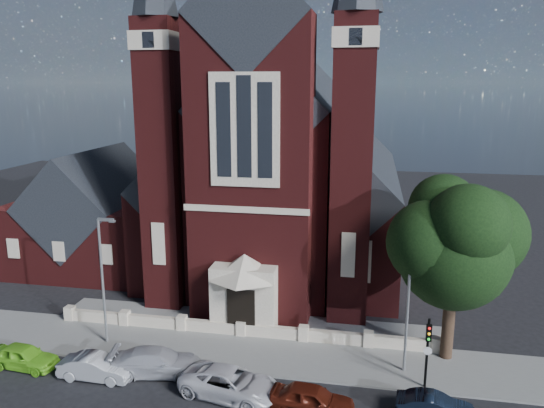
{
  "coord_description": "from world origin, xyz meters",
  "views": [
    {
      "loc": [
        7.73,
        -23.79,
        15.86
      ],
      "look_at": [
        0.95,
        12.0,
        7.5
      ],
      "focal_mm": 35.0,
      "sensor_mm": 36.0,
      "label": 1
    }
  ],
  "objects": [
    {
      "name": "pavement_strip",
      "position": [
        0.0,
        4.5,
        0.0
      ],
      "size": [
        60.0,
        5.0,
        0.12
      ],
      "primitive_type": "cube",
      "color": "slate",
      "rests_on": "ground"
    },
    {
      "name": "ground",
      "position": [
        0.0,
        15.0,
        0.0
      ],
      "size": [
        120.0,
        120.0,
        0.0
      ],
      "primitive_type": "plane",
      "color": "black",
      "rests_on": "ground"
    },
    {
      "name": "car_white_suv",
      "position": [
        1.06,
        -0.09,
        0.74
      ],
      "size": [
        5.73,
        3.51,
        1.48
      ],
      "primitive_type": "imported",
      "rotation": [
        0.0,
        0.0,
        1.36
      ],
      "color": "silver",
      "rests_on": "ground"
    },
    {
      "name": "car_silver_b",
      "position": [
        -3.52,
        1.24,
        0.74
      ],
      "size": [
        5.38,
        2.97,
        1.48
      ],
      "primitive_type": "imported",
      "rotation": [
        0.0,
        0.0,
        1.75
      ],
      "color": "#B2B3BB",
      "rests_on": "ground"
    },
    {
      "name": "traffic_signal",
      "position": [
        11.0,
        2.43,
        2.58
      ],
      "size": [
        0.28,
        0.42,
        4.0
      ],
      "color": "black",
      "rests_on": "ground"
    },
    {
      "name": "street_lamp_right",
      "position": [
        10.09,
        4.0,
        4.6
      ],
      "size": [
        1.16,
        0.22,
        8.09
      ],
      "color": "gray",
      "rests_on": "ground"
    },
    {
      "name": "forecourt_paving",
      "position": [
        0.0,
        8.5,
        0.0
      ],
      "size": [
        26.0,
        3.0,
        0.14
      ],
      "primitive_type": "cube",
      "color": "slate",
      "rests_on": "ground"
    },
    {
      "name": "car_silver_a",
      "position": [
        -6.61,
        0.18,
        0.67
      ],
      "size": [
        4.09,
        1.43,
        1.35
      ],
      "primitive_type": "imported",
      "rotation": [
        0.0,
        0.0,
        1.57
      ],
      "color": "#9EA1A6",
      "rests_on": "ground"
    },
    {
      "name": "street_lamp_left",
      "position": [
        -7.91,
        4.0,
        4.6
      ],
      "size": [
        1.16,
        0.22,
        8.09
      ],
      "color": "gray",
      "rests_on": "ground"
    },
    {
      "name": "church",
      "position": [
        -0.0,
        22.94,
        8.19
      ],
      "size": [
        20.01,
        34.9,
        29.2
      ],
      "color": "#491313",
      "rests_on": "ground"
    },
    {
      "name": "car_lime_van",
      "position": [
        -11.24,
        0.48,
        0.68
      ],
      "size": [
        4.12,
        1.93,
        1.36
      ],
      "primitive_type": "imported",
      "rotation": [
        0.0,
        0.0,
        1.49
      ],
      "color": "#7DD82B",
      "rests_on": "ground"
    },
    {
      "name": "street_tree",
      "position": [
        12.6,
        5.71,
        6.96
      ],
      "size": [
        6.4,
        6.6,
        10.7
      ],
      "color": "black",
      "rests_on": "ground"
    },
    {
      "name": "forecourt_wall",
      "position": [
        0.0,
        6.5,
        0.0
      ],
      "size": [
        24.0,
        0.4,
        0.9
      ],
      "primitive_type": "cube",
      "color": "#B5A690",
      "rests_on": "ground"
    },
    {
      "name": "car_dark_red",
      "position": [
        5.35,
        -0.66,
        0.71
      ],
      "size": [
        4.32,
        2.11,
        1.42
      ],
      "primitive_type": "imported",
      "rotation": [
        0.0,
        0.0,
        1.46
      ],
      "color": "#51180D",
      "rests_on": "ground"
    },
    {
      "name": "parish_hall",
      "position": [
        -16.0,
        18.0,
        4.01
      ],
      "size": [
        12.0,
        12.2,
        10.24
      ],
      "color": "#491313",
      "rests_on": "ground"
    },
    {
      "name": "car_navy",
      "position": [
        11.24,
        -0.08,
        0.61
      ],
      "size": [
        3.82,
        1.61,
        1.23
      ],
      "primitive_type": "imported",
      "rotation": [
        0.0,
        0.0,
        1.49
      ],
      "color": "black",
      "rests_on": "ground"
    }
  ]
}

